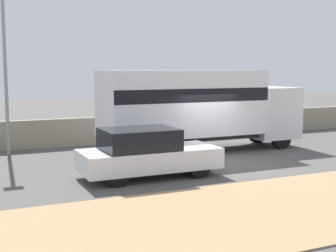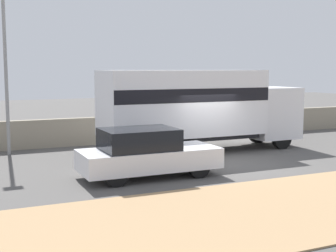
% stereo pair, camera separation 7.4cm
% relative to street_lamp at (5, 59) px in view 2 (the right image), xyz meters
% --- Properties ---
extents(ground_plane, '(80.00, 80.00, 0.00)m').
position_rel_street_lamp_xyz_m(ground_plane, '(7.22, -5.10, -3.91)').
color(ground_plane, '#514F4C').
extents(dirt_shoulder_foreground, '(60.00, 5.11, 0.04)m').
position_rel_street_lamp_xyz_m(dirt_shoulder_foreground, '(7.22, -10.69, -3.89)').
color(dirt_shoulder_foreground, tan).
rests_on(dirt_shoulder_foreground, ground_plane).
extents(stone_wall_backdrop, '(60.00, 0.35, 1.27)m').
position_rel_street_lamp_xyz_m(stone_wall_backdrop, '(7.22, 1.06, -3.27)').
color(stone_wall_backdrop, gray).
rests_on(stone_wall_backdrop, ground_plane).
extents(street_lamp, '(0.56, 0.28, 6.72)m').
position_rel_street_lamp_xyz_m(street_lamp, '(0.00, 0.00, 0.00)').
color(street_lamp, gray).
rests_on(street_lamp, ground_plane).
extents(box_truck, '(8.88, 2.53, 3.45)m').
position_rel_street_lamp_xyz_m(box_truck, '(7.36, -2.63, -1.91)').
color(box_truck, silver).
rests_on(box_truck, ground_plane).
extents(car_hatchback, '(4.53, 1.88, 1.61)m').
position_rel_street_lamp_xyz_m(car_hatchback, '(3.65, -6.12, -3.11)').
color(car_hatchback, silver).
rests_on(car_hatchback, ground_plane).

